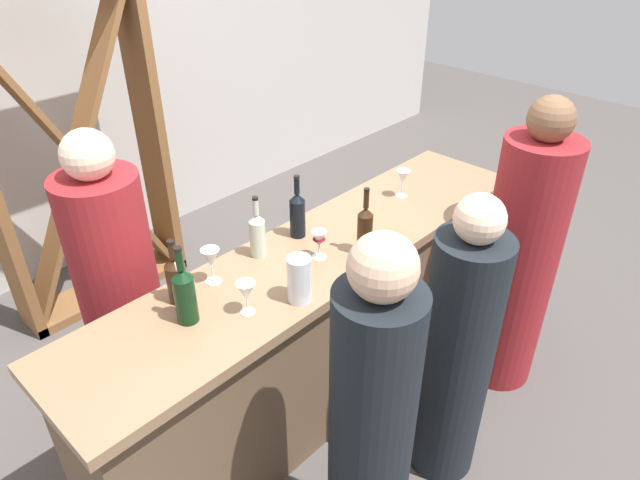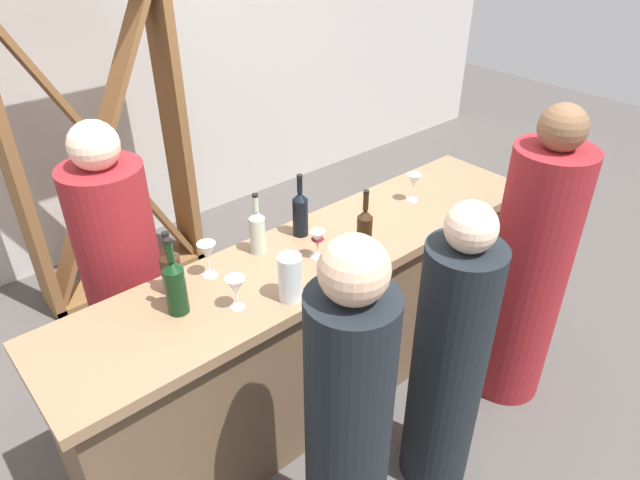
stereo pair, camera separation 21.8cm
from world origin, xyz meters
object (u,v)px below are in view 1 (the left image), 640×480
wine_glass_near_center (319,240)px  person_server_behind (122,301)px  wine_bottle_leftmost_dark_green (185,294)px  wine_glass_near_right (403,178)px  wine_bottle_second_right_near_black (297,213)px  wine_glass_far_left (211,259)px  wine_rack (76,157)px  wine_bottle_rightmost_amber_brown (365,229)px  person_left_guest (456,355)px  water_pitcher (299,279)px  wine_bottle_second_left_amber_brown (177,278)px  wine_glass_near_left (246,292)px  person_center_guest (519,262)px  person_right_guest (371,428)px  wine_bottle_center_clear_pale (258,234)px

wine_glass_near_center → person_server_behind: 0.96m
wine_bottle_leftmost_dark_green → wine_glass_near_right: size_ratio=2.20×
wine_bottle_second_right_near_black → wine_glass_far_left: size_ratio=1.93×
wine_rack → wine_bottle_rightmost_amber_brown: wine_rack is taller
wine_bottle_rightmost_amber_brown → person_left_guest: bearing=-92.0°
water_pitcher → person_left_guest: size_ratio=0.14×
wine_glass_far_left → person_server_behind: bearing=116.2°
wine_glass_far_left → person_server_behind: size_ratio=0.10×
wine_glass_near_right → person_server_behind: (-1.38, 0.55, -0.33)m
wine_bottle_second_left_amber_brown → wine_bottle_second_right_near_black: 0.67m
wine_glass_near_right → water_pitcher: bearing=-166.8°
wine_glass_near_right → person_server_behind: 1.52m
wine_rack → wine_glass_near_right: size_ratio=13.17×
wine_rack → wine_bottle_leftmost_dark_green: bearing=-102.9°
wine_glass_near_center → person_server_behind: (-0.65, 0.64, -0.31)m
wine_glass_near_right → wine_glass_far_left: (-1.16, 0.11, 0.01)m
wine_bottle_second_left_amber_brown → person_server_behind: 0.55m
wine_glass_near_left → person_left_guest: size_ratio=0.10×
wine_bottle_second_right_near_black → wine_glass_near_right: size_ratio=2.07×
person_server_behind → wine_bottle_rightmost_amber_brown: bearing=63.6°
wine_bottle_second_right_near_black → wine_bottle_leftmost_dark_green: bearing=-169.5°
wine_glass_near_center → wine_glass_near_right: wine_glass_near_right is taller
wine_glass_near_center → person_center_guest: bearing=-32.5°
person_left_guest → person_center_guest: (0.72, 0.10, 0.07)m
person_center_guest → person_server_behind: person_center_guest is taller
wine_glass_far_left → person_left_guest: size_ratio=0.11×
wine_bottle_leftmost_dark_green → wine_glass_far_left: bearing=30.4°
wine_rack → person_server_behind: wine_rack is taller
wine_rack → wine_glass_near_left: size_ratio=13.93×
wine_bottle_second_right_near_black → wine_glass_far_left: 0.50m
wine_bottle_second_left_amber_brown → person_center_guest: (1.48, -0.75, -0.31)m
person_center_guest → person_right_guest: size_ratio=1.04×
wine_glass_near_center → wine_bottle_second_left_amber_brown: bearing=162.1°
person_center_guest → wine_bottle_second_left_amber_brown: bearing=76.2°
wine_bottle_center_clear_pale → wine_bottle_second_right_near_black: bearing=-2.1°
wine_bottle_second_right_near_black → wine_glass_near_right: 0.67m
wine_glass_near_center → person_center_guest: (0.87, -0.56, -0.29)m
wine_bottle_center_clear_pale → wine_bottle_rightmost_amber_brown: bearing=-43.8°
wine_glass_near_center → wine_glass_near_right: bearing=6.4°
wine_bottle_second_left_amber_brown → wine_bottle_rightmost_amber_brown: 0.84m
wine_bottle_second_right_near_black → person_server_behind: (-0.72, 0.43, -0.33)m
wine_bottle_second_left_amber_brown → wine_bottle_center_clear_pale: size_ratio=0.96×
wine_glass_near_right → water_pitcher: 1.02m
wine_rack → person_right_guest: 2.37m
water_pitcher → person_center_guest: (1.14, -0.41, -0.30)m
wine_glass_near_right → wine_bottle_leftmost_dark_green: bearing=-179.5°
wine_bottle_leftmost_dark_green → person_center_guest: bearing=-22.3°
wine_glass_near_left → wine_rack: bearing=83.9°
wine_rack → wine_glass_near_left: (-0.19, -1.75, 0.04)m
person_left_guest → person_server_behind: (-0.81, 1.29, 0.05)m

